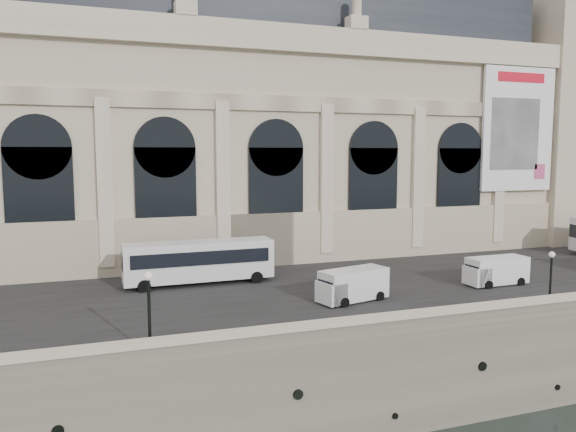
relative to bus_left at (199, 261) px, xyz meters
name	(u,v)px	position (x,y,z in m)	size (l,w,h in m)	color
ground	(452,427)	(12.16, -16.86, -7.96)	(260.00, 260.00, 0.00)	black
quay	(274,268)	(12.16, 18.14, -4.96)	(160.00, 70.00, 6.00)	gray
street	(352,280)	(12.16, -2.86, -1.93)	(160.00, 24.00, 0.06)	#2D2D2D
parapet	(450,318)	(12.16, -16.26, -1.34)	(160.00, 1.40, 1.21)	gray
museum	(231,122)	(6.19, 14.00, 11.76)	(69.00, 18.70, 29.10)	beige
clock_pavilion	(555,96)	(46.16, 11.07, 15.46)	(13.00, 14.72, 36.70)	beige
bus_left	(199,261)	(0.00, 0.00, 0.00)	(11.91, 2.83, 3.50)	silver
van_b	(350,286)	(9.11, -8.81, -0.77)	(5.55, 3.15, 2.33)	white
van_c	(494,271)	(22.11, -8.07, -0.80)	(5.11, 2.18, 2.27)	white
lamp_left	(149,314)	(-5.34, -14.90, 0.26)	(0.45, 0.45, 4.46)	black
lamp_right	(551,280)	(21.18, -14.83, -0.01)	(0.40, 0.40, 3.93)	black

